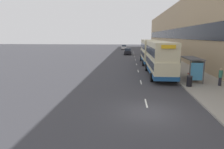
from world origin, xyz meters
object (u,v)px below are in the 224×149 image
object	(u,v)px
pedestrian_1	(194,66)
pedestrian_2	(220,77)
bus_shelter	(194,65)
car_1	(124,47)
double_decker_bus_near	(160,58)
double_decker_bus_ahead	(149,51)
car_0	(128,51)
litter_bin	(189,81)

from	to	relation	value
pedestrian_1	pedestrian_2	world-z (taller)	pedestrian_2
bus_shelter	car_1	size ratio (longest dim) A/B	0.96
bus_shelter	pedestrian_1	xyz separation A→B (m)	(1.68, 5.02, -0.90)
double_decker_bus_near	double_decker_bus_ahead	world-z (taller)	same
car_1	pedestrian_2	bearing A→B (deg)	100.95
car_0	pedestrian_2	world-z (taller)	pedestrian_2
double_decker_bus_ahead	pedestrian_2	bearing A→B (deg)	-73.05
litter_bin	car_0	bearing A→B (deg)	100.12
double_decker_bus_near	pedestrian_1	size ratio (longest dim) A/B	6.51
double_decker_bus_near	litter_bin	xyz separation A→B (m)	(2.08, -5.71, -1.62)
pedestrian_1	litter_bin	xyz separation A→B (m)	(-2.91, -7.93, -0.30)
car_0	pedestrian_1	xyz separation A→B (m)	(9.19, -27.27, 0.10)
car_1	pedestrian_1	distance (m)	50.92
bus_shelter	car_0	distance (m)	33.17
double_decker_bus_near	pedestrian_1	world-z (taller)	double_decker_bus_near
car_0	litter_bin	xyz separation A→B (m)	(6.28, -35.20, -0.20)
double_decker_bus_near	car_0	size ratio (longest dim) A/B	2.64
double_decker_bus_near	pedestrian_2	bearing A→B (deg)	-44.62
litter_bin	car_1	bearing A→B (deg)	97.83
double_decker_bus_ahead	car_0	xyz separation A→B (m)	(-4.11, 17.25, -1.42)
bus_shelter	double_decker_bus_near	bearing A→B (deg)	139.62
car_0	double_decker_bus_near	bearing A→B (deg)	98.12
double_decker_bus_ahead	pedestrian_1	size ratio (longest dim) A/B	6.70
double_decker_bus_near	pedestrian_1	distance (m)	5.61
car_0	car_1	world-z (taller)	car_0
car_1	double_decker_bus_near	bearing A→B (deg)	96.43
pedestrian_1	car_1	bearing A→B (deg)	102.29
double_decker_bus_ahead	pedestrian_2	xyz separation A→B (m)	(5.30, -17.37, -1.25)
double_decker_bus_ahead	litter_bin	xyz separation A→B (m)	(2.18, -17.95, -1.62)
litter_bin	bus_shelter	bearing A→B (deg)	67.17
litter_bin	double_decker_bus_near	bearing A→B (deg)	109.98
double_decker_bus_ahead	car_0	size ratio (longest dim) A/B	2.72
double_decker_bus_ahead	car_1	distance (m)	40.17
pedestrian_2	bus_shelter	bearing A→B (deg)	129.24
bus_shelter	pedestrian_2	xyz separation A→B (m)	(1.90, -2.32, -0.84)
car_0	double_decker_bus_ahead	bearing A→B (deg)	103.39
car_0	pedestrian_1	world-z (taller)	pedestrian_1
double_decker_bus_near	pedestrian_2	size ratio (longest dim) A/B	6.07
bus_shelter	pedestrian_2	distance (m)	3.11
double_decker_bus_near	litter_bin	world-z (taller)	double_decker_bus_near
car_0	pedestrian_1	bearing A→B (deg)	108.62
pedestrian_2	car_1	bearing A→B (deg)	100.95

